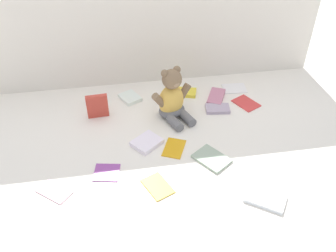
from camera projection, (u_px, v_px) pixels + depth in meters
ground_plane at (160, 130)px, 1.60m from camera, size 3.20×3.20×0.00m
backdrop_drape at (145, 9)px, 1.68m from camera, size 1.72×0.03×0.76m
teddy_bear at (172, 99)px, 1.63m from camera, size 0.20×0.20×0.24m
book_case_0 at (187, 92)px, 1.81m from camera, size 0.11×0.10×0.02m
book_case_1 at (265, 198)px, 1.29m from camera, size 0.16×0.15×0.01m
book_case_2 at (97, 106)px, 1.64m from camera, size 0.10×0.03×0.12m
book_case_3 at (147, 142)px, 1.52m from camera, size 0.15×0.14×0.02m
book_case_4 at (130, 98)px, 1.78m from camera, size 0.12×0.13×0.02m
book_case_5 at (174, 148)px, 1.50m from camera, size 0.12×0.14×0.01m
book_case_6 at (234, 88)px, 1.85m from camera, size 0.12×0.10×0.01m
book_case_7 at (54, 191)px, 1.32m from camera, size 0.14×0.13×0.01m
book_case_8 at (158, 186)px, 1.34m from camera, size 0.12×0.14×0.01m
book_case_9 at (246, 103)px, 1.75m from camera, size 0.13×0.14×0.01m
book_case_10 at (216, 97)px, 1.78m from camera, size 0.12×0.15×0.02m
book_case_11 at (107, 172)px, 1.39m from camera, size 0.11×0.11×0.01m
book_case_12 at (218, 109)px, 1.71m from camera, size 0.12×0.08×0.02m
book_case_13 at (212, 159)px, 1.45m from camera, size 0.16×0.17×0.01m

